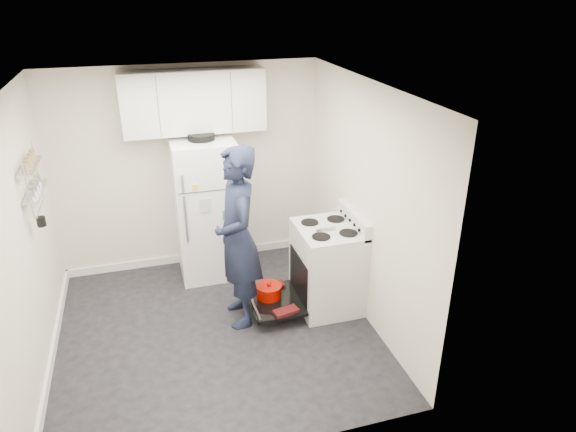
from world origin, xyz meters
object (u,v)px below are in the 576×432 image
object	(u,v)px
person	(238,238)
refrigerator	(206,208)
open_oven_door	(273,297)
electric_range	(326,268)

from	to	relation	value
person	refrigerator	bearing A→B (deg)	-171.94
open_oven_door	refrigerator	xyz separation A→B (m)	(-0.52, 1.07, 0.67)
electric_range	refrigerator	size ratio (longest dim) A/B	0.62
refrigerator	person	bearing A→B (deg)	-81.28
refrigerator	person	size ratio (longest dim) A/B	0.92
electric_range	open_oven_door	size ratio (longest dim) A/B	1.56
open_oven_door	person	size ratio (longest dim) A/B	0.37
person	electric_range	bearing A→B (deg)	88.39
refrigerator	open_oven_door	bearing A→B (deg)	-63.89
electric_range	refrigerator	distance (m)	1.62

